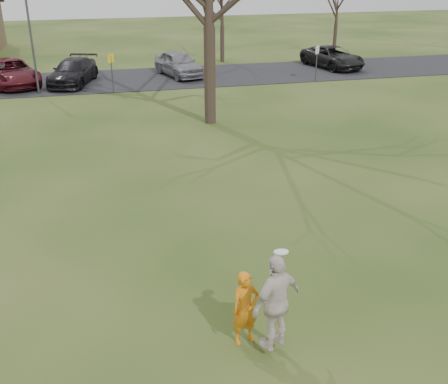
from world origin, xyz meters
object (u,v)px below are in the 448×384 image
at_px(car_3, 73,72).
at_px(car_4, 179,64).
at_px(car_6, 333,57).
at_px(car_2, 12,72).
at_px(catching_play, 276,302).
at_px(player_defender, 245,308).
at_px(lamp_post, 28,18).

relative_size(car_3, car_4, 1.09).
distance_m(car_3, car_6, 16.85).
relative_size(car_2, catching_play, 2.65).
distance_m(player_defender, catching_play, 0.77).
relative_size(car_3, catching_play, 2.41).
xyz_separation_m(player_defender, catching_play, (0.45, -0.47, 0.40)).
xyz_separation_m(car_4, lamp_post, (-8.22, -2.79, 3.17)).
distance_m(car_6, catching_play, 28.92).
bearing_deg(car_3, car_2, -170.97).
xyz_separation_m(player_defender, lamp_post, (-5.49, 22.39, 3.19)).
bearing_deg(car_2, car_4, -16.71).
height_order(car_4, lamp_post, lamp_post).
bearing_deg(lamp_post, catching_play, -75.43).
bearing_deg(car_4, car_6, -14.26).
bearing_deg(car_4, car_2, 165.77).
bearing_deg(car_2, catching_play, -91.90).
bearing_deg(car_6, car_2, 167.86).
distance_m(car_2, catching_play, 26.45).
bearing_deg(catching_play, car_2, 106.57).
distance_m(car_2, lamp_post, 4.35).
xyz_separation_m(car_2, lamp_post, (1.60, -2.49, 3.19)).
distance_m(car_4, lamp_post, 9.24).
relative_size(car_3, lamp_post, 0.77).
bearing_deg(lamp_post, car_4, 18.73).
distance_m(car_3, car_4, 6.41).
relative_size(car_2, lamp_post, 0.85).
distance_m(player_defender, car_3, 24.67).
distance_m(car_6, lamp_post, 19.20).
xyz_separation_m(car_2, car_4, (9.81, 0.30, 0.02)).
height_order(car_3, car_4, car_4).
distance_m(car_2, car_3, 3.49).
height_order(car_2, lamp_post, lamp_post).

